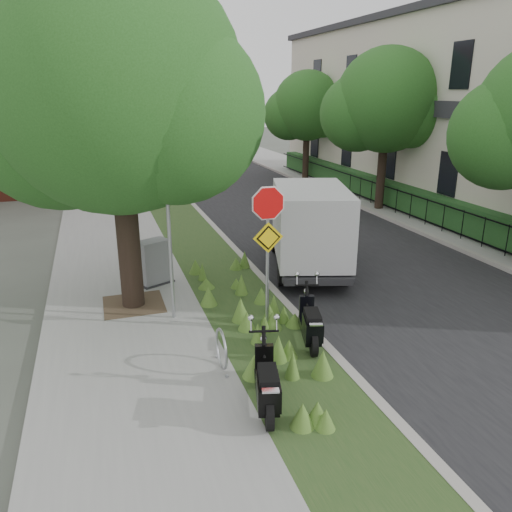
{
  "coord_description": "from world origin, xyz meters",
  "views": [
    {
      "loc": [
        -4.6,
        -8.49,
        4.99
      ],
      "look_at": [
        -1.19,
        2.01,
        1.3
      ],
      "focal_mm": 35.0,
      "sensor_mm": 36.0,
      "label": 1
    }
  ],
  "objects": [
    {
      "name": "terrace_houses",
      "position": [
        11.49,
        10.0,
        4.16
      ],
      "size": [
        7.4,
        26.4,
        8.2
      ],
      "color": "beige",
      "rests_on": "ground"
    },
    {
      "name": "road",
      "position": [
        3.0,
        10.0,
        0.01
      ],
      "size": [
        7.0,
        60.0,
        0.01
      ],
      "primitive_type": "cube",
      "color": "black",
      "rests_on": "ground"
    },
    {
      "name": "scooter_near",
      "position": [
        -2.35,
        -2.12,
        0.51
      ],
      "size": [
        0.63,
        1.68,
        0.81
      ],
      "color": "black",
      "rests_on": "ground"
    },
    {
      "name": "street_tree_main",
      "position": [
        -4.08,
        2.86,
        4.8
      ],
      "size": [
        6.21,
        5.54,
        7.66
      ],
      "color": "black",
      "rests_on": "ground"
    },
    {
      "name": "bike_hoop",
      "position": [
        -2.7,
        -0.6,
        0.5
      ],
      "size": [
        0.06,
        0.78,
        0.77
      ],
      "color": "#A5A8AD",
      "rests_on": "ground"
    },
    {
      "name": "kerb_near",
      "position": [
        -0.5,
        10.0,
        0.07
      ],
      "size": [
        0.2,
        60.0,
        0.13
      ],
      "primitive_type": "cube",
      "color": "#9E9991",
      "rests_on": "ground"
    },
    {
      "name": "far_tree_c",
      "position": [
        6.94,
        18.04,
        3.95
      ],
      "size": [
        4.37,
        3.89,
        5.93
      ],
      "color": "black",
      "rests_on": "ground"
    },
    {
      "name": "far_tree_b",
      "position": [
        6.94,
        10.05,
        4.37
      ],
      "size": [
        4.83,
        4.31,
        6.56
      ],
      "color": "black",
      "rests_on": "ground"
    },
    {
      "name": "bare_post",
      "position": [
        -3.2,
        1.8,
        2.12
      ],
      "size": [
        0.08,
        0.08,
        4.0
      ],
      "color": "#A5A8AD",
      "rests_on": "ground"
    },
    {
      "name": "box_truck",
      "position": [
        1.08,
        4.13,
        1.38
      ],
      "size": [
        3.04,
        4.97,
        2.11
      ],
      "color": "#262628",
      "rests_on": "ground"
    },
    {
      "name": "footpath_far",
      "position": [
        8.2,
        10.0,
        0.06
      ],
      "size": [
        3.2,
        60.0,
        0.12
      ],
      "primitive_type": "cube",
      "color": "gray",
      "rests_on": "ground"
    },
    {
      "name": "verge",
      "position": [
        -1.5,
        10.0,
        0.06
      ],
      "size": [
        2.0,
        60.0,
        0.12
      ],
      "primitive_type": "cube",
      "color": "#25451D",
      "rests_on": "ground"
    },
    {
      "name": "utility_cabinet",
      "position": [
        -3.34,
        4.07,
        0.68
      ],
      "size": [
        1.04,
        0.9,
        1.17
      ],
      "color": "#262628",
      "rests_on": "ground"
    },
    {
      "name": "scooter_far",
      "position": [
        -0.81,
        -0.35,
        0.5
      ],
      "size": [
        0.63,
        1.63,
        0.79
      ],
      "color": "black",
      "rests_on": "ground"
    },
    {
      "name": "ground",
      "position": [
        0.0,
        0.0,
        0.0
      ],
      "size": [
        120.0,
        120.0,
        0.0
      ],
      "primitive_type": "plane",
      "color": "#4C5147",
      "rests_on": "ground"
    },
    {
      "name": "kerb_far",
      "position": [
        6.5,
        10.0,
        0.07
      ],
      "size": [
        0.2,
        60.0,
        0.13
      ],
      "primitive_type": "cube",
      "color": "#9E9991",
      "rests_on": "ground"
    },
    {
      "name": "sign_assembly",
      "position": [
        -1.4,
        0.58,
        2.33
      ],
      "size": [
        0.94,
        0.08,
        3.22
      ],
      "color": "#A5A8AD",
      "rests_on": "ground"
    },
    {
      "name": "sidewalk_near",
      "position": [
        -4.25,
        10.0,
        0.06
      ],
      "size": [
        3.5,
        60.0,
        0.12
      ],
      "primitive_type": "cube",
      "color": "gray",
      "rests_on": "ground"
    },
    {
      "name": "hedge_far",
      "position": [
        7.9,
        10.0,
        0.67
      ],
      "size": [
        1.0,
        24.0,
        1.1
      ],
      "primitive_type": "cube",
      "color": "#184420",
      "rests_on": "footpath_far"
    },
    {
      "name": "fence_far",
      "position": [
        7.2,
        10.0,
        0.67
      ],
      "size": [
        0.04,
        24.0,
        1.0
      ],
      "color": "black",
      "rests_on": "ground"
    }
  ]
}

